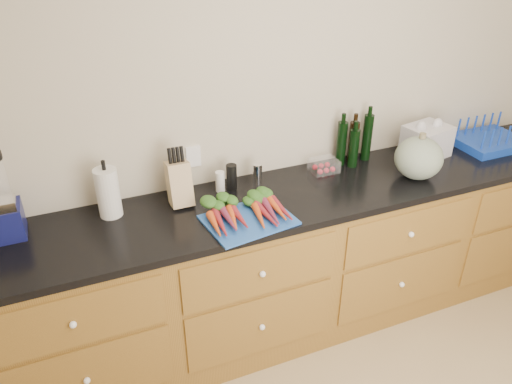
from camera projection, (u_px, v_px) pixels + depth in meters
name	position (u px, v px, depth m)	size (l,w,h in m)	color
wall_back	(291.00, 108.00, 2.85)	(4.10, 0.05, 2.60)	#BEB49D
cabinets	(310.00, 260.00, 3.01)	(3.60, 0.64, 0.90)	brown
countertop	(314.00, 192.00, 2.78)	(3.64, 0.62, 0.04)	black
cutting_board	(249.00, 220.00, 2.49)	(0.42, 0.32, 0.01)	#2152A8
carrots	(245.00, 210.00, 2.51)	(0.42, 0.31, 0.06)	#D64D19
squash	(419.00, 158.00, 2.83)	(0.27, 0.27, 0.24)	slate
paper_towel	(108.00, 193.00, 2.47)	(0.11, 0.11, 0.26)	silver
knife_block	(179.00, 184.00, 2.58)	(0.12, 0.12, 0.23)	tan
grinder_salt	(220.00, 182.00, 2.72)	(0.05, 0.05, 0.12)	silver
grinder_pepper	(232.00, 177.00, 2.74)	(0.06, 0.06, 0.15)	black
canister_chrome	(257.00, 174.00, 2.79)	(0.05, 0.05, 0.12)	white
tomato_box	(324.00, 166.00, 2.94)	(0.16, 0.12, 0.07)	white
bottles	(354.00, 142.00, 3.00)	(0.24, 0.12, 0.29)	black
grocery_bag	(427.00, 141.00, 3.10)	(0.26, 0.21, 0.19)	silver
dish_rack	(489.00, 140.00, 3.25)	(0.43, 0.34, 0.17)	#1237A2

